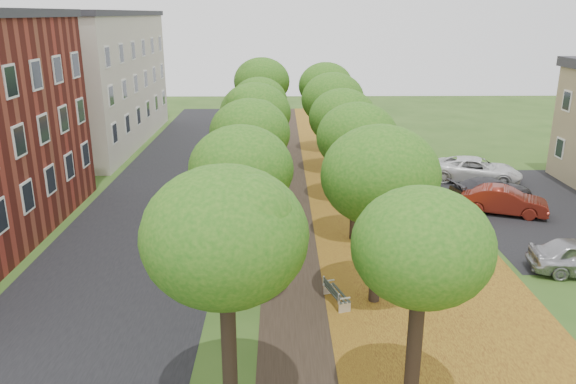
{
  "coord_description": "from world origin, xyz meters",
  "views": [
    {
      "loc": [
        -0.86,
        -12.58,
        10.18
      ],
      "look_at": [
        -0.51,
        11.48,
        2.5
      ],
      "focal_mm": 35.0,
      "sensor_mm": 36.0,
      "label": 1
    }
  ],
  "objects_px": {
    "car_red": "(504,201)",
    "car_white": "(476,170)",
    "bench": "(335,293)",
    "car_grey": "(491,190)"
  },
  "relations": [
    {
      "from": "car_grey",
      "to": "car_red",
      "type": "bearing_deg",
      "value": 166.54
    },
    {
      "from": "car_grey",
      "to": "car_white",
      "type": "xyz_separation_m",
      "value": [
        0.55,
        4.15,
        0.06
      ]
    },
    {
      "from": "car_red",
      "to": "bench",
      "type": "bearing_deg",
      "value": 154.86
    },
    {
      "from": "car_red",
      "to": "car_white",
      "type": "relative_size",
      "value": 0.8
    },
    {
      "from": "car_red",
      "to": "car_grey",
      "type": "height_order",
      "value": "car_red"
    },
    {
      "from": "car_red",
      "to": "car_white",
      "type": "bearing_deg",
      "value": 15.49
    },
    {
      "from": "car_grey",
      "to": "car_white",
      "type": "height_order",
      "value": "car_white"
    },
    {
      "from": "car_red",
      "to": "car_white",
      "type": "height_order",
      "value": "car_white"
    },
    {
      "from": "bench",
      "to": "car_red",
      "type": "bearing_deg",
      "value": -63.09
    },
    {
      "from": "bench",
      "to": "car_grey",
      "type": "xyz_separation_m",
      "value": [
        9.85,
        11.41,
        0.31
      ]
    }
  ]
}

